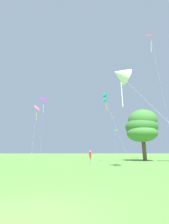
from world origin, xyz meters
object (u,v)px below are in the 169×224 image
kite_white_distant (121,75)px  kite_purple_streamer (43,103)px  kite_red_high (151,40)px  kite_teal_box (105,98)px  kite_green_small (115,130)px  person_far_back (90,156)px  tree_left_oak (142,127)px  kite_pink_low (37,111)px

kite_white_distant → kite_purple_streamer: (-14.94, 34.14, 7.45)m
kite_red_high → kite_teal_box: size_ratio=2.49×
kite_red_high → kite_green_small: size_ratio=3.39×
kite_white_distant → person_far_back: bearing=114.0°
kite_green_small → person_far_back: 29.27m
kite_white_distant → tree_left_oak: bearing=60.2°
kite_teal_box → person_far_back: bearing=-123.8°
kite_purple_streamer → tree_left_oak: kite_purple_streamer is taller
kite_red_high → kite_green_small: bearing=106.4°
kite_white_distant → tree_left_oak: size_ratio=1.12×
kite_red_high → tree_left_oak: bearing=-164.0°
kite_red_high → kite_purple_streamer: (-27.60, 18.83, -9.76)m
tree_left_oak → kite_green_small: bearing=91.4°
kite_purple_streamer → person_far_back: kite_purple_streamer is taller
kite_purple_streamer → kite_white_distant: bearing=-66.4°
kite_pink_low → kite_teal_box: bearing=-45.1°
kite_pink_low → kite_purple_streamer: bearing=89.9°
kite_white_distant → kite_pink_low: 30.39m
kite_red_high → tree_left_oak: kite_red_high is taller
kite_teal_box → tree_left_oak: bearing=22.4°
kite_pink_low → kite_green_small: kite_pink_low is taller
kite_red_high → kite_pink_low: 33.09m
kite_red_high → kite_pink_low: (-27.61, 11.02, -14.54)m
kite_green_small → person_far_back: bearing=-111.2°
person_far_back → tree_left_oak: size_ratio=0.18×
kite_pink_low → kite_white_distant: bearing=-60.4°
kite_green_small → kite_red_high: bearing=-73.6°
kite_white_distant → kite_teal_box: (0.46, 10.87, 1.24)m
kite_purple_streamer → kite_pink_low: bearing=-90.1°
kite_pink_low → tree_left_oak: (22.94, -12.35, -5.97)m
kite_purple_streamer → tree_left_oak: bearing=-41.3°
kite_green_small → tree_left_oak: bearing=-88.6°
kite_red_high → person_far_back: 31.36m
kite_teal_box → kite_pink_low: bearing=134.9°
kite_pink_low → kite_green_small: bearing=15.6°
kite_purple_streamer → person_far_back: 34.49m
kite_white_distant → kite_purple_streamer: bearing=113.6°
kite_pink_low → person_far_back: bearing=-58.8°
kite_white_distant → kite_red_high: 26.29m
kite_purple_streamer → tree_left_oak: size_ratio=1.99×
kite_white_distant → tree_left_oak: (7.99, 13.98, -3.30)m
person_far_back → tree_left_oak: bearing=36.2°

